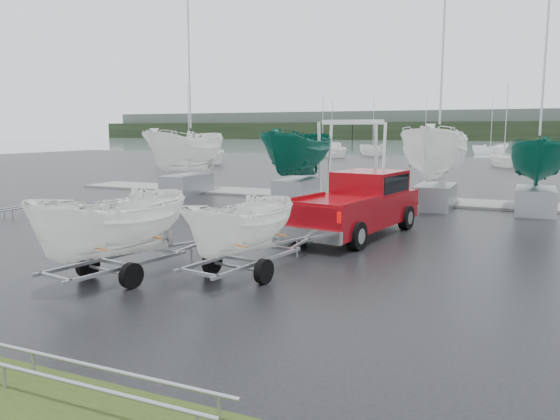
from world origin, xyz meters
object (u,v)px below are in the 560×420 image
(pickup_truck, at_px, (360,202))
(boat_hoist, at_px, (352,148))
(trailer_parked, at_px, (111,169))
(trailer_hitched, at_px, (241,180))

(pickup_truck, height_order, boat_hoist, boat_hoist)
(pickup_truck, bearing_deg, boat_hoist, 117.85)
(trailer_parked, distance_m, boat_hoist, 17.74)
(trailer_hitched, bearing_deg, boat_hoist, 106.66)
(trailer_hitched, relative_size, boat_hoist, 1.07)
(pickup_truck, distance_m, boat_hoist, 10.12)
(pickup_truck, relative_size, trailer_parked, 1.35)
(trailer_hitched, bearing_deg, trailer_parked, -139.58)
(trailer_parked, bearing_deg, boat_hoist, 98.75)
(pickup_truck, relative_size, trailer_hitched, 1.53)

